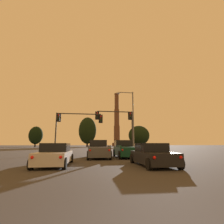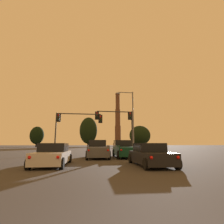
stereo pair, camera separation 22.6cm
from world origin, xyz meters
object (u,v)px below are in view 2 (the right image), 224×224
sedan_right_lane_second (150,155)px  sedan_left_lane_second (53,155)px  traffic_light_overhead_right (120,121)px  street_lamp (131,116)px  traffic_light_overhead_left (72,122)px  smokestack (118,125)px  pickup_truck_right_lane_front (125,150)px  pickup_truck_center_lane_front (97,150)px

sedan_right_lane_second → sedan_left_lane_second: 6.33m
traffic_light_overhead_right → street_lamp: size_ratio=0.64×
street_lamp → traffic_light_overhead_left: bearing=-168.9°
sedan_left_lane_second → traffic_light_overhead_right: size_ratio=0.74×
traffic_light_overhead_right → smokestack: size_ratio=0.16×
pickup_truck_right_lane_front → sedan_right_lane_second: 7.50m
sedan_right_lane_second → sedan_left_lane_second: (-6.25, 1.00, 0.00)m
sedan_left_lane_second → traffic_light_overhead_right: traffic_light_overhead_right is taller
sedan_right_lane_second → street_lamp: size_ratio=0.48×
sedan_left_lane_second → smokestack: 122.91m
sedan_right_lane_second → street_lamp: 16.95m
sedan_right_lane_second → pickup_truck_right_lane_front: bearing=91.9°
pickup_truck_center_lane_front → smokestack: 116.27m
sedan_left_lane_second → street_lamp: street_lamp is taller
sedan_right_lane_second → pickup_truck_center_lane_front: (-3.01, 7.17, 0.14)m
traffic_light_overhead_left → street_lamp: street_lamp is taller
sedan_left_lane_second → street_lamp: size_ratio=0.48×
traffic_light_overhead_left → sedan_left_lane_second: bearing=-89.8°
pickup_truck_center_lane_front → smokestack: smokestack is taller
pickup_truck_center_lane_front → traffic_light_overhead_left: 8.51m
traffic_light_overhead_left → traffic_light_overhead_right: (7.04, 0.58, 0.40)m
street_lamp → smokestack: (15.68, 104.53, 10.21)m
sedan_right_lane_second → street_lamp: bearing=81.4°
pickup_truck_center_lane_front → traffic_light_overhead_right: 9.36m
pickup_truck_center_lane_front → sedan_left_lane_second: (-3.24, -6.16, -0.14)m
pickup_truck_center_lane_front → street_lamp: 11.63m
pickup_truck_center_lane_front → sedan_left_lane_second: bearing=-116.0°
pickup_truck_center_lane_front → traffic_light_overhead_right: bearing=65.1°
pickup_truck_center_lane_front → sedan_left_lane_second: size_ratio=1.17×
smokestack → pickup_truck_center_lane_front: bearing=-100.7°
pickup_truck_right_lane_front → traffic_light_overhead_right: size_ratio=0.87×
traffic_light_overhead_right → smokestack: 107.77m
sedan_left_lane_second → pickup_truck_right_lane_front: bearing=47.5°
sedan_right_lane_second → street_lamp: street_lamp is taller
sedan_right_lane_second → traffic_light_overhead_left: 15.91m
pickup_truck_right_lane_front → traffic_light_overhead_left: 9.78m
sedan_right_lane_second → pickup_truck_center_lane_front: size_ratio=0.85×
sedan_right_lane_second → traffic_light_overhead_right: bearing=88.2°
traffic_light_overhead_left → traffic_light_overhead_right: bearing=4.7°
pickup_truck_center_lane_front → traffic_light_overhead_left: size_ratio=0.82×
pickup_truck_center_lane_front → smokestack: size_ratio=0.14×
street_lamp → sedan_left_lane_second: bearing=-121.1°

